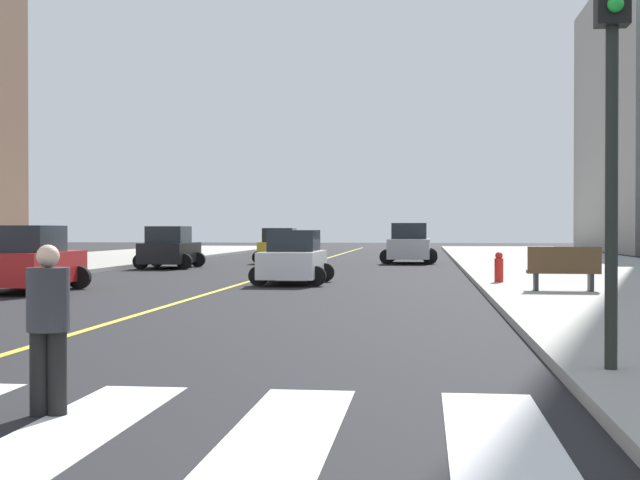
{
  "coord_description": "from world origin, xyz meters",
  "views": [
    {
      "loc": [
        5.67,
        -3.45,
        1.71
      ],
      "look_at": [
        2.13,
        27.15,
        1.34
      ],
      "focal_mm": 50.83,
      "sensor_mm": 36.0,
      "label": 1
    }
  ],
  "objects_px": {
    "car_yellow_nearest": "(280,247)",
    "car_red_fourth": "(29,261)",
    "fire_hydrant": "(499,268)",
    "park_bench": "(564,270)",
    "pedestrian_crossing": "(48,322)",
    "car_white_third": "(293,259)",
    "traffic_light_near_corner": "(612,65)",
    "car_silver_second": "(409,244)",
    "car_black_fifth": "(170,249)"
  },
  "relations": [
    {
      "from": "car_red_fourth",
      "to": "traffic_light_near_corner",
      "type": "bearing_deg",
      "value": -48.31
    },
    {
      "from": "car_yellow_nearest",
      "to": "traffic_light_near_corner",
      "type": "distance_m",
      "value": 35.98
    },
    {
      "from": "car_red_fourth",
      "to": "fire_hydrant",
      "type": "xyz_separation_m",
      "value": [
        12.84,
        3.55,
        -0.27
      ]
    },
    {
      "from": "car_silver_second",
      "to": "traffic_light_near_corner",
      "type": "height_order",
      "value": "traffic_light_near_corner"
    },
    {
      "from": "car_silver_second",
      "to": "fire_hydrant",
      "type": "xyz_separation_m",
      "value": [
        2.93,
        -18.51,
        -0.36
      ]
    },
    {
      "from": "car_red_fourth",
      "to": "car_black_fifth",
      "type": "relative_size",
      "value": 0.99
    },
    {
      "from": "car_silver_second",
      "to": "park_bench",
      "type": "distance_m",
      "value": 22.63
    },
    {
      "from": "park_bench",
      "to": "car_silver_second",
      "type": "bearing_deg",
      "value": 12.74
    },
    {
      "from": "traffic_light_near_corner",
      "to": "car_yellow_nearest",
      "type": "bearing_deg",
      "value": -74.98
    },
    {
      "from": "car_yellow_nearest",
      "to": "car_silver_second",
      "type": "bearing_deg",
      "value": 2.81
    },
    {
      "from": "park_bench",
      "to": "car_red_fourth",
      "type": "bearing_deg",
      "value": 91.27
    },
    {
      "from": "pedestrian_crossing",
      "to": "fire_hydrant",
      "type": "distance_m",
      "value": 19.91
    },
    {
      "from": "park_bench",
      "to": "pedestrian_crossing",
      "type": "relative_size",
      "value": 1.16
    },
    {
      "from": "car_white_third",
      "to": "car_black_fifth",
      "type": "height_order",
      "value": "car_black_fifth"
    },
    {
      "from": "car_yellow_nearest",
      "to": "car_red_fourth",
      "type": "height_order",
      "value": "car_red_fourth"
    },
    {
      "from": "park_bench",
      "to": "fire_hydrant",
      "type": "relative_size",
      "value": 2.04
    },
    {
      "from": "car_silver_second",
      "to": "pedestrian_crossing",
      "type": "height_order",
      "value": "car_silver_second"
    },
    {
      "from": "car_silver_second",
      "to": "car_yellow_nearest",
      "type": "bearing_deg",
      "value": 5.5
    },
    {
      "from": "car_red_fourth",
      "to": "park_bench",
      "type": "bearing_deg",
      "value": -3.08
    },
    {
      "from": "car_yellow_nearest",
      "to": "traffic_light_near_corner",
      "type": "xyz_separation_m",
      "value": [
        9.3,
        -34.65,
        2.71
      ]
    },
    {
      "from": "car_yellow_nearest",
      "to": "car_black_fifth",
      "type": "bearing_deg",
      "value": -123.1
    },
    {
      "from": "car_yellow_nearest",
      "to": "car_red_fourth",
      "type": "xyz_separation_m",
      "value": [
        -3.43,
        -21.52,
        0.02
      ]
    },
    {
      "from": "car_yellow_nearest",
      "to": "fire_hydrant",
      "type": "bearing_deg",
      "value": -64.38
    },
    {
      "from": "traffic_light_near_corner",
      "to": "car_white_third",
      "type": "bearing_deg",
      "value": -70.82
    },
    {
      "from": "fire_hydrant",
      "to": "traffic_light_near_corner",
      "type": "bearing_deg",
      "value": -90.39
    },
    {
      "from": "car_red_fourth",
      "to": "car_white_third",
      "type": "bearing_deg",
      "value": 32.0
    },
    {
      "from": "pedestrian_crossing",
      "to": "car_red_fourth",
      "type": "bearing_deg",
      "value": 109.32
    },
    {
      "from": "car_white_third",
      "to": "traffic_light_near_corner",
      "type": "distance_m",
      "value": 18.89
    },
    {
      "from": "car_white_third",
      "to": "pedestrian_crossing",
      "type": "bearing_deg",
      "value": 92.21
    },
    {
      "from": "car_silver_second",
      "to": "car_red_fourth",
      "type": "xyz_separation_m",
      "value": [
        -9.91,
        -22.06,
        -0.1
      ]
    },
    {
      "from": "car_yellow_nearest",
      "to": "car_silver_second",
      "type": "xyz_separation_m",
      "value": [
        6.48,
        0.55,
        0.12
      ]
    },
    {
      "from": "car_red_fourth",
      "to": "fire_hydrant",
      "type": "bearing_deg",
      "value": 13.05
    },
    {
      "from": "car_yellow_nearest",
      "to": "fire_hydrant",
      "type": "distance_m",
      "value": 20.28
    },
    {
      "from": "car_silver_second",
      "to": "car_black_fifth",
      "type": "distance_m",
      "value": 12.45
    },
    {
      "from": "car_white_third",
      "to": "traffic_light_near_corner",
      "type": "height_order",
      "value": "traffic_light_near_corner"
    },
    {
      "from": "car_yellow_nearest",
      "to": "car_red_fourth",
      "type": "distance_m",
      "value": 21.79
    },
    {
      "from": "car_silver_second",
      "to": "car_red_fourth",
      "type": "distance_m",
      "value": 24.19
    },
    {
      "from": "traffic_light_near_corner",
      "to": "park_bench",
      "type": "xyz_separation_m",
      "value": [
        1.42,
        12.97,
        -2.84
      ]
    },
    {
      "from": "car_yellow_nearest",
      "to": "car_white_third",
      "type": "distance_m",
      "value": 17.29
    },
    {
      "from": "fire_hydrant",
      "to": "car_silver_second",
      "type": "bearing_deg",
      "value": 99.0
    },
    {
      "from": "car_silver_second",
      "to": "car_white_third",
      "type": "relative_size",
      "value": 1.2
    },
    {
      "from": "car_black_fifth",
      "to": "pedestrian_crossing",
      "type": "xyz_separation_m",
      "value": [
        7.67,
        -30.67,
        0.01
      ]
    },
    {
      "from": "car_red_fourth",
      "to": "pedestrian_crossing",
      "type": "bearing_deg",
      "value": -67.41
    },
    {
      "from": "car_silver_second",
      "to": "car_black_fifth",
      "type": "bearing_deg",
      "value": 34.58
    },
    {
      "from": "car_silver_second",
      "to": "car_black_fifth",
      "type": "height_order",
      "value": "car_silver_second"
    },
    {
      "from": "car_yellow_nearest",
      "to": "fire_hydrant",
      "type": "xyz_separation_m",
      "value": [
        9.41,
        -17.96,
        -0.24
      ]
    },
    {
      "from": "car_yellow_nearest",
      "to": "fire_hydrant",
      "type": "relative_size",
      "value": 4.5
    },
    {
      "from": "traffic_light_near_corner",
      "to": "fire_hydrant",
      "type": "bearing_deg",
      "value": -90.39
    },
    {
      "from": "car_white_third",
      "to": "park_bench",
      "type": "distance_m",
      "value": 8.89
    },
    {
      "from": "car_silver_second",
      "to": "car_white_third",
      "type": "height_order",
      "value": "car_silver_second"
    }
  ]
}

